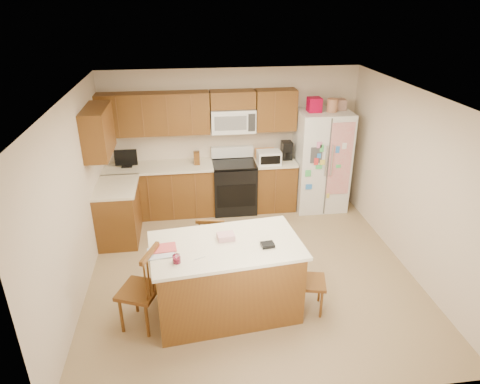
{
  "coord_description": "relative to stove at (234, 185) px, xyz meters",
  "views": [
    {
      "loc": [
        -0.83,
        -5.08,
        3.61
      ],
      "look_at": [
        -0.1,
        0.35,
        1.08
      ],
      "focal_mm": 32.0,
      "sensor_mm": 36.0,
      "label": 1
    }
  ],
  "objects": [
    {
      "name": "windsor_chair_left",
      "position": [
        -1.43,
        -2.88,
        0.02
      ],
      "size": [
        0.57,
        0.58,
        1.05
      ],
      "color": "brown",
      "rests_on": "ground"
    },
    {
      "name": "windsor_chair_right",
      "position": [
        0.58,
        -2.86,
        -0.06
      ],
      "size": [
        0.43,
        0.45,
        0.87
      ],
      "color": "brown",
      "rests_on": "ground"
    },
    {
      "name": "windsor_chair_back",
      "position": [
        -0.54,
        -1.96,
        -0.03
      ],
      "size": [
        0.47,
        0.45,
        0.93
      ],
      "color": "brown",
      "rests_on": "ground"
    },
    {
      "name": "island",
      "position": [
        -0.43,
        -2.75,
        0.01
      ],
      "size": [
        1.86,
        1.2,
        1.05
      ],
      "color": "brown",
      "rests_on": "ground"
    },
    {
      "name": "refrigerator",
      "position": [
        1.57,
        -0.06,
        0.45
      ],
      "size": [
        0.9,
        0.79,
        2.04
      ],
      "color": "white",
      "rests_on": "ground"
    },
    {
      "name": "cabinetry",
      "position": [
        -0.98,
        -0.15,
        0.44
      ],
      "size": [
        3.36,
        1.56,
        2.15
      ],
      "color": "brown",
      "rests_on": "ground"
    },
    {
      "name": "stove",
      "position": [
        0.0,
        0.0,
        0.0
      ],
      "size": [
        0.76,
        0.65,
        1.13
      ],
      "color": "black",
      "rests_on": "ground"
    },
    {
      "name": "ground",
      "position": [
        0.0,
        -1.94,
        -0.47
      ],
      "size": [
        4.5,
        4.5,
        0.0
      ],
      "primitive_type": "plane",
      "color": "#8F805F",
      "rests_on": "ground"
    },
    {
      "name": "room_shell",
      "position": [
        0.0,
        -1.94,
        0.97
      ],
      "size": [
        4.6,
        4.6,
        2.52
      ],
      "color": "beige",
      "rests_on": "ground"
    }
  ]
}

